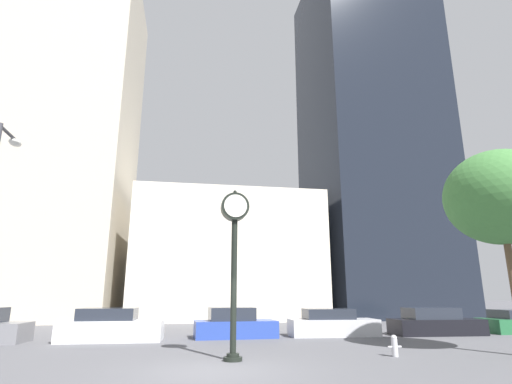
# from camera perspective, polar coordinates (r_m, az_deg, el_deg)

# --- Properties ---
(ground_plane) EXTENTS (200.00, 200.00, 0.00)m
(ground_plane) POSITION_cam_1_polar(r_m,az_deg,el_deg) (11.60, -6.08, -24.11)
(ground_plane) COLOR #515156
(building_tall_tower) EXTENTS (14.37, 12.00, 30.95)m
(building_tall_tower) POSITION_cam_1_polar(r_m,az_deg,el_deg) (39.93, -27.84, 7.10)
(building_tall_tower) COLOR #BCB29E
(building_tall_tower) RESTS_ON ground_plane
(building_storefront_row) EXTENTS (15.01, 12.00, 10.11)m
(building_storefront_row) POSITION_cam_1_polar(r_m,az_deg,el_deg) (35.70, -4.43, -9.42)
(building_storefront_row) COLOR beige
(building_storefront_row) RESTS_ON ground_plane
(building_glass_modern) EXTENTS (11.64, 12.00, 35.81)m
(building_glass_modern) POSITION_cam_1_polar(r_m,az_deg,el_deg) (42.75, 15.82, 8.04)
(building_glass_modern) COLOR black
(building_glass_modern) RESTS_ON ground_plane
(street_clock) EXTENTS (0.92, 0.58, 5.38)m
(street_clock) POSITION_cam_1_polar(r_m,az_deg,el_deg) (13.16, -3.11, -6.88)
(street_clock) COLOR black
(street_clock) RESTS_ON ground_plane
(car_white) EXTENTS (4.38, 1.97, 1.39)m
(car_white) POSITION_cam_1_polar(r_m,az_deg,el_deg) (19.42, -20.00, -17.67)
(car_white) COLOR silver
(car_white) RESTS_ON ground_plane
(car_blue) EXTENTS (3.87, 1.89, 1.37)m
(car_blue) POSITION_cam_1_polar(r_m,az_deg,el_deg) (19.82, -3.12, -18.43)
(car_blue) COLOR #28429E
(car_blue) RESTS_ON ground_plane
(car_silver) EXTENTS (4.34, 1.94, 1.29)m
(car_silver) POSITION_cam_1_polar(r_m,az_deg,el_deg) (20.93, 10.79, -18.08)
(car_silver) COLOR #BCBCC1
(car_silver) RESTS_ON ground_plane
(car_black) EXTENTS (4.54, 1.99, 1.32)m
(car_black) POSITION_cam_1_polar(r_m,az_deg,el_deg) (22.96, 24.19, -16.75)
(car_black) COLOR black
(car_black) RESTS_ON ground_plane
(fire_hydrant_near) EXTENTS (0.46, 0.20, 0.68)m
(fire_hydrant_near) POSITION_cam_1_polar(r_m,az_deg,el_deg) (14.72, 19.17, -20.00)
(fire_hydrant_near) COLOR #B7B7BC
(fire_hydrant_near) RESTS_ON ground_plane
(bare_tree) EXTENTS (3.82, 3.82, 7.11)m
(bare_tree) POSITION_cam_1_polar(r_m,az_deg,el_deg) (16.95, 31.50, -0.66)
(bare_tree) COLOR brown
(bare_tree) RESTS_ON ground_plane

